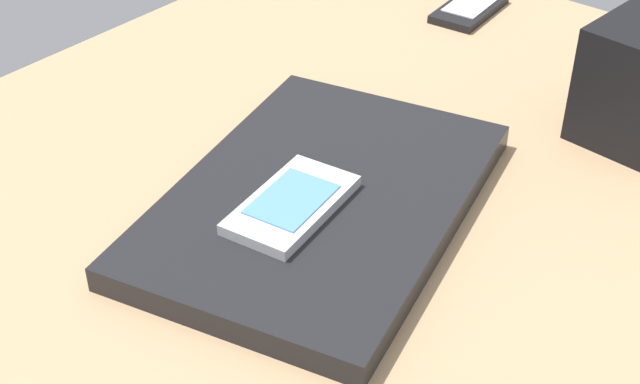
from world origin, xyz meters
TOP-DOWN VIEW (x-y plane):
  - desk_surface at (0.00, 0.00)cm, footprint 120.00×80.00cm
  - laptop_closed at (-7.71, 0.59)cm, footprint 37.34×29.53cm
  - cell_phone_on_laptop at (-4.23, 0.54)cm, footprint 12.25×7.77cm
  - cell_phone_on_desk at (-49.22, -10.62)cm, footprint 11.07×6.33cm

SIDE VIEW (x-z plane):
  - desk_surface at x=0.00cm, z-range 0.00..3.00cm
  - cell_phone_on_desk at x=-49.22cm, z-range 2.97..4.04cm
  - laptop_closed at x=-7.71cm, z-range 3.00..5.20cm
  - cell_phone_on_laptop at x=-4.23cm, z-range 5.16..6.26cm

